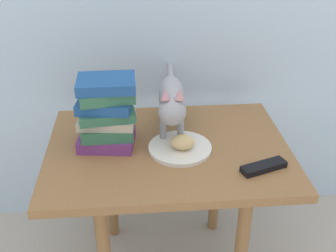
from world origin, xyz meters
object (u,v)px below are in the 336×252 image
(tv_remote, at_px, (264,167))
(plate, at_px, (180,148))
(bread_roll, at_px, (182,142))
(side_table, at_px, (168,166))
(cat, at_px, (172,99))
(book_stack, at_px, (107,113))

(tv_remote, bearing_deg, plate, 132.33)
(plate, xyz_separation_m, tv_remote, (0.25, -0.13, 0.00))
(bread_roll, height_order, tv_remote, bread_roll)
(plate, height_order, tv_remote, tv_remote)
(side_table, height_order, plate, plate)
(side_table, relative_size, cat, 1.71)
(plate, xyz_separation_m, bread_roll, (0.01, -0.01, 0.03))
(side_table, bearing_deg, cat, 77.69)
(cat, height_order, tv_remote, cat)
(plate, relative_size, bread_roll, 2.66)
(side_table, xyz_separation_m, tv_remote, (0.29, -0.16, 0.09))
(bread_roll, xyz_separation_m, cat, (-0.02, 0.13, 0.09))
(side_table, xyz_separation_m, bread_roll, (0.04, -0.04, 0.12))
(book_stack, bearing_deg, tv_remote, -21.62)
(book_stack, distance_m, tv_remote, 0.54)
(tv_remote, bearing_deg, cat, 117.30)
(tv_remote, bearing_deg, side_table, 131.64)
(tv_remote, bearing_deg, book_stack, 139.10)
(book_stack, relative_size, tv_remote, 1.62)
(side_table, bearing_deg, plate, -33.30)
(side_table, bearing_deg, tv_remote, -29.08)
(bread_roll, relative_size, tv_remote, 0.53)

